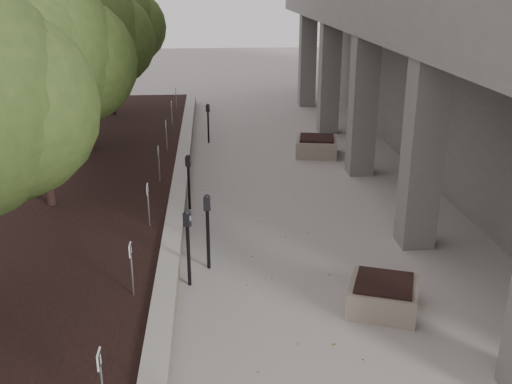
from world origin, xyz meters
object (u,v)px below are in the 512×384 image
parking_meter_3 (188,248)px  planter_back (316,146)px  parking_meter_4 (189,182)px  crabapple_tree_3 (38,91)px  planter_front (383,295)px  parking_meter_5 (208,123)px  parking_meter_2 (208,232)px  crabapple_tree_5 (108,44)px  crabapple_tree_4 (82,61)px

parking_meter_3 → planter_back: (3.91, 8.49, -0.46)m
parking_meter_4 → crabapple_tree_3: bearing=-160.4°
crabapple_tree_3 → planter_front: size_ratio=4.70×
parking_meter_4 → parking_meter_5: 6.37m
parking_meter_2 → crabapple_tree_5: bearing=110.2°
crabapple_tree_4 → planter_back: size_ratio=4.16×
crabapple_tree_4 → planter_back: crabapple_tree_4 is taller
crabapple_tree_4 → planter_front: size_ratio=4.70×
crabapple_tree_4 → planter_front: 12.10m
crabapple_tree_5 → planter_front: bearing=-65.2°
planter_front → crabapple_tree_5: bearing=114.8°
crabapple_tree_3 → crabapple_tree_4: 5.00m
crabapple_tree_4 → parking_meter_4: (3.25, -4.54, -2.41)m
parking_meter_2 → planter_front: (3.04, -1.80, -0.52)m
crabapple_tree_3 → parking_meter_3: (3.36, -3.49, -2.35)m
parking_meter_4 → planter_back: size_ratio=1.09×
parking_meter_2 → crabapple_tree_3: bearing=146.9°
crabapple_tree_5 → parking_meter_3: 14.10m
parking_meter_5 → planter_front: bearing=-55.4°
parking_meter_3 → parking_meter_4: bearing=113.0°
parking_meter_3 → parking_meter_4: size_ratio=1.07×
crabapple_tree_4 → parking_meter_3: size_ratio=3.55×
crabapple_tree_5 → planter_back: size_ratio=4.16×
crabapple_tree_4 → parking_meter_5: bearing=25.8°
parking_meter_3 → parking_meter_4: (-0.11, 3.95, -0.05)m
crabapple_tree_3 → parking_meter_3: size_ratio=3.55×
crabapple_tree_4 → planter_back: 7.79m
parking_meter_3 → parking_meter_4: parking_meter_3 is taller
parking_meter_3 → planter_back: 9.36m
parking_meter_2 → planter_front: size_ratio=1.36×
crabapple_tree_4 → parking_meter_4: 6.08m
crabapple_tree_3 → parking_meter_4: size_ratio=3.82×
planter_back → parking_meter_5: bearing=152.9°
parking_meter_2 → planter_back: 8.60m
crabapple_tree_5 → crabapple_tree_3: bearing=-90.0°
parking_meter_4 → parking_meter_2: bearing=-70.2°
crabapple_tree_4 → planter_front: bearing=-54.9°
crabapple_tree_5 → parking_meter_4: (3.25, -9.54, -2.41)m
parking_meter_5 → planter_back: 3.98m
crabapple_tree_3 → parking_meter_2: size_ratio=3.45×
parking_meter_5 → planter_back: bearing=-7.4°
crabapple_tree_4 → planter_back: (7.27, -0.00, -2.81)m
crabapple_tree_4 → planter_front: crabapple_tree_4 is taller
crabapple_tree_3 → parking_meter_4: (3.25, 0.46, -2.41)m
crabapple_tree_4 → parking_meter_3: crabapple_tree_4 is taller
parking_meter_5 → parking_meter_2: bearing=-70.3°
crabapple_tree_5 → parking_meter_2: bearing=-73.8°
crabapple_tree_5 → parking_meter_4: size_ratio=3.82×
crabapple_tree_3 → crabapple_tree_5: same height
crabapple_tree_5 → parking_meter_5: size_ratio=3.88×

